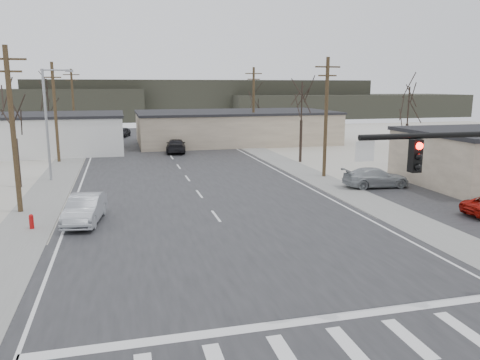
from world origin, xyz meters
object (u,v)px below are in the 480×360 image
at_px(car_far_a, 176,146).
at_px(car_far_b, 123,132).
at_px(sedan_crossing, 85,209).
at_px(car_parked_silver, 376,178).
at_px(fire_hydrant, 31,222).

height_order(car_far_a, car_far_b, car_far_a).
xyz_separation_m(car_far_a, car_far_b, (-5.85, 19.19, -0.07)).
bearing_deg(car_far_a, car_far_b, -65.89).
bearing_deg(car_far_a, sedan_crossing, 80.08).
distance_m(car_far_b, car_parked_silver, 45.89).
relative_size(sedan_crossing, car_far_a, 0.88).
height_order(fire_hydrant, sedan_crossing, sedan_crossing).
bearing_deg(fire_hydrant, car_far_a, 68.21).
bearing_deg(car_far_b, sedan_crossing, -76.95).
bearing_deg(fire_hydrant, car_far_b, 83.60).
bearing_deg(car_parked_silver, sedan_crossing, 105.58).
distance_m(fire_hydrant, sedan_crossing, 2.84).
height_order(sedan_crossing, car_far_a, sedan_crossing).
xyz_separation_m(sedan_crossing, car_parked_silver, (20.97, 4.43, -0.06)).
bearing_deg(sedan_crossing, car_parked_silver, 20.48).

